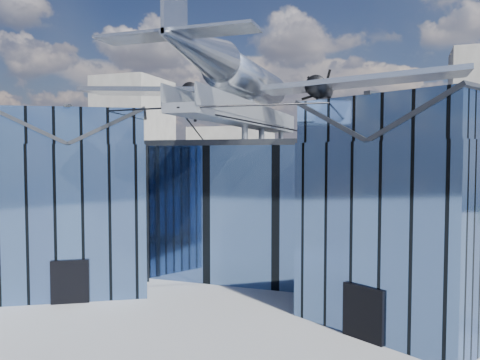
% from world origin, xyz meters
% --- Properties ---
extents(ground_plane, '(120.00, 120.00, 0.00)m').
position_xyz_m(ground_plane, '(0.00, 0.00, 0.00)').
color(ground_plane, gray).
extents(museum, '(32.88, 24.50, 17.60)m').
position_xyz_m(museum, '(0.00, 5.82, 5.54)').
color(museum, '#4E6EA0').
rests_on(museum, ground).
extents(bg_towers, '(77.00, 24.50, 26.00)m').
position_xyz_m(bg_towers, '(1.45, 50.49, 10.01)').
color(bg_towers, gray).
rests_on(bg_towers, ground).
extents(tree_side_w, '(4.51, 4.51, 5.48)m').
position_xyz_m(tree_side_w, '(-21.20, 9.83, 3.71)').
color(tree_side_w, '#362115').
rests_on(tree_side_w, ground).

